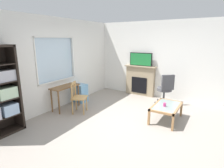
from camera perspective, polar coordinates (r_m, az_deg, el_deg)
name	(u,v)px	position (r m, az deg, el deg)	size (l,w,h in m)	color
ground	(126,124)	(4.68, 4.38, -12.43)	(6.06, 5.73, 0.02)	#9E9389
wall_back_with_window	(57,64)	(5.72, -17.05, 5.96)	(5.06, 0.15, 2.69)	white
wall_right	(160,60)	(6.65, 14.92, 7.32)	(0.12, 4.93, 2.69)	white
desk_under_window	(65,90)	(5.57, -14.58, -1.96)	(0.92, 0.39, 0.71)	brown
wooden_chair	(78,97)	(5.24, -10.68, -4.08)	(0.55, 0.54, 0.90)	tan
plastic_drawer_unit	(80,93)	(6.18, -9.96, -2.84)	(0.35, 0.40, 0.60)	#72ADDB
fireplace	(140,80)	(6.85, 8.89, 1.14)	(0.26, 1.18, 1.11)	tan
tv	(141,59)	(6.70, 9.08, 7.72)	(0.06, 0.85, 0.48)	black
office_chair	(166,88)	(6.04, 16.58, -1.11)	(0.62, 0.58, 1.00)	#4C4C51
coffee_table	(166,107)	(4.90, 16.85, -7.11)	(1.02, 0.63, 0.41)	#8C9E99
sippy_cup	(165,105)	(4.78, 16.32, -6.28)	(0.07, 0.07, 0.09)	#DB3D84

